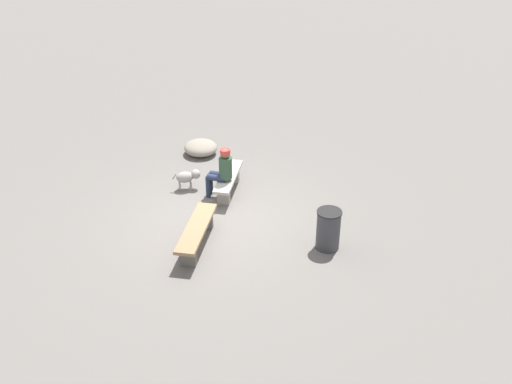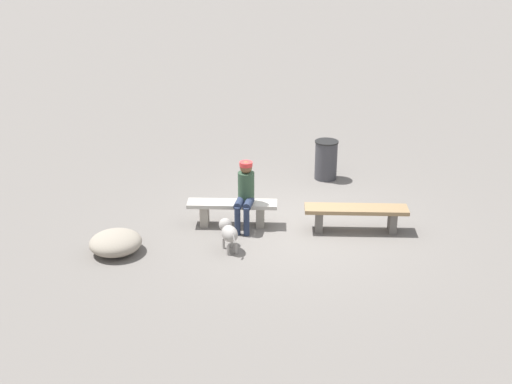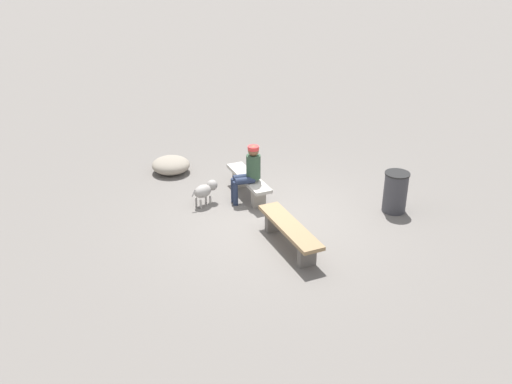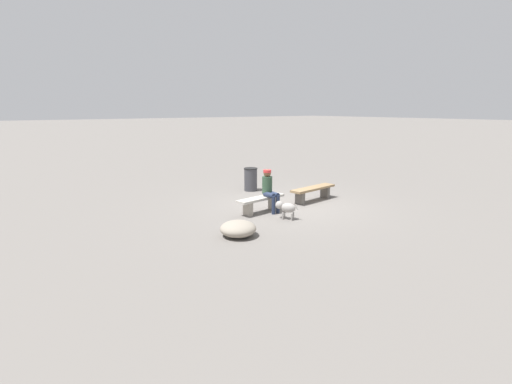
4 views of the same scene
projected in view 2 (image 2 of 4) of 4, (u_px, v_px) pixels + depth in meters
name	position (u px, v px, depth m)	size (l,w,h in m)	color
ground	(295.00, 227.00, 13.10)	(210.00, 210.00, 0.06)	slate
bench_left	(356.00, 213.00, 12.75)	(1.93, 0.65, 0.47)	#605B56
bench_right	(232.00, 209.00, 12.99)	(1.71, 0.58, 0.47)	gray
seated_person	(245.00, 191.00, 12.73)	(0.32, 0.63, 1.28)	#2D4733
dog	(228.00, 232.00, 12.06)	(0.46, 0.63, 0.50)	gray
trash_bin	(326.00, 160.00, 15.19)	(0.51, 0.51, 0.87)	#38383D
boulder	(116.00, 243.00, 12.00)	(0.92, 0.89, 0.38)	gray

